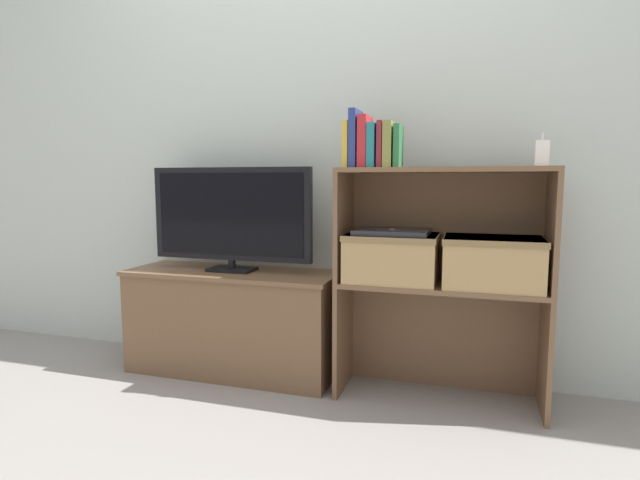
{
  "coord_description": "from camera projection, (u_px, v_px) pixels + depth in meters",
  "views": [
    {
      "loc": [
        0.66,
        -1.98,
        0.94
      ],
      "look_at": [
        0.0,
        0.16,
        0.68
      ],
      "focal_mm": 28.0,
      "sensor_mm": 36.0,
      "label": 1
    }
  ],
  "objects": [
    {
      "name": "bookshelf_upper_tier",
      "position": [
        443.0,
        210.0,
        2.14
      ],
      "size": [
        0.86,
        0.32,
        0.49
      ],
      "color": "brown",
      "rests_on": "bookshelf_lower_tier"
    },
    {
      "name": "tv",
      "position": [
        231.0,
        216.0,
        2.4
      ],
      "size": [
        0.82,
        0.14,
        0.5
      ],
      "color": "black",
      "rests_on": "tv_stand"
    },
    {
      "name": "book_forest",
      "position": [
        398.0,
        146.0,
        2.05
      ],
      "size": [
        0.02,
        0.13,
        0.17
      ],
      "color": "#286638",
      "rests_on": "bookshelf_upper_tier"
    },
    {
      "name": "book_mustard",
      "position": [
        349.0,
        145.0,
        2.11
      ],
      "size": [
        0.02,
        0.14,
        0.19
      ],
      "color": "gold",
      "rests_on": "bookshelf_upper_tier"
    },
    {
      "name": "tv_stand",
      "position": [
        233.0,
        321.0,
        2.46
      ],
      "size": [
        1.04,
        0.38,
        0.51
      ],
      "color": "brown",
      "rests_on": "ground_plane"
    },
    {
      "name": "book_olive",
      "position": [
        389.0,
        145.0,
        2.06
      ],
      "size": [
        0.03,
        0.15,
        0.19
      ],
      "color": "olive",
      "rests_on": "bookshelf_upper_tier"
    },
    {
      "name": "book_maroon",
      "position": [
        382.0,
        145.0,
        2.07
      ],
      "size": [
        0.02,
        0.13,
        0.19
      ],
      "color": "maroon",
      "rests_on": "bookshelf_upper_tier"
    },
    {
      "name": "book_teal",
      "position": [
        373.0,
        146.0,
        2.08
      ],
      "size": [
        0.03,
        0.14,
        0.18
      ],
      "color": "#1E7075",
      "rests_on": "bookshelf_upper_tier"
    },
    {
      "name": "ground_plane",
      "position": [
        309.0,
        397.0,
        2.18
      ],
      "size": [
        16.0,
        16.0,
        0.0
      ],
      "primitive_type": "plane",
      "color": "gray"
    },
    {
      "name": "storage_basket_right",
      "position": [
        493.0,
        260.0,
        2.03
      ],
      "size": [
        0.39,
        0.28,
        0.21
      ],
      "color": "tan",
      "rests_on": "bookshelf_lower_tier"
    },
    {
      "name": "baby_monitor",
      "position": [
        542.0,
        153.0,
        1.94
      ],
      "size": [
        0.05,
        0.03,
        0.13
      ],
      "color": "white",
      "rests_on": "bookshelf_upper_tier"
    },
    {
      "name": "laptop",
      "position": [
        392.0,
        232.0,
        2.14
      ],
      "size": [
        0.31,
        0.24,
        0.02
      ],
      "color": "#2D2D33",
      "rests_on": "storage_basket_left"
    },
    {
      "name": "bookshelf_lower_tier",
      "position": [
        440.0,
        323.0,
        2.2
      ],
      "size": [
        0.86,
        0.32,
        0.51
      ],
      "color": "brown",
      "rests_on": "ground_plane"
    },
    {
      "name": "book_crimson",
      "position": [
        365.0,
        142.0,
        2.08
      ],
      "size": [
        0.04,
        0.14,
        0.21
      ],
      "color": "#B22328",
      "rests_on": "bookshelf_upper_tier"
    },
    {
      "name": "storage_basket_left",
      "position": [
        392.0,
        255.0,
        2.15
      ],
      "size": [
        0.39,
        0.28,
        0.21
      ],
      "color": "tan",
      "rests_on": "bookshelf_lower_tier"
    },
    {
      "name": "wall_back",
      "position": [
        335.0,
        127.0,
        2.42
      ],
      "size": [
        10.0,
        0.05,
        2.4
      ],
      "color": "#B2BCB2",
      "rests_on": "ground_plane"
    },
    {
      "name": "book_navy",
      "position": [
        356.0,
        139.0,
        2.09
      ],
      "size": [
        0.03,
        0.15,
        0.24
      ],
      "color": "navy",
      "rests_on": "bookshelf_upper_tier"
    }
  ]
}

